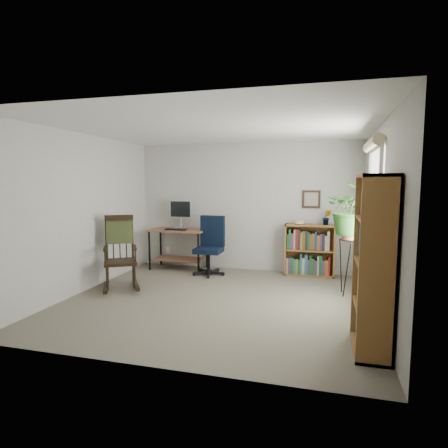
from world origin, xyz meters
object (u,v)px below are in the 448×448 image
(rocking_chair, at_px, (120,252))
(office_chair, at_px, (209,245))
(tall_bookshelf, at_px, (373,264))
(low_bookshelf, at_px, (310,250))
(desk, at_px, (179,249))

(rocking_chair, bearing_deg, office_chair, 16.94)
(rocking_chair, height_order, tall_bookshelf, tall_bookshelf)
(office_chair, relative_size, low_bookshelf, 1.17)
(rocking_chair, bearing_deg, low_bookshelf, -1.48)
(low_bookshelf, distance_m, tall_bookshelf, 3.03)
(rocking_chair, bearing_deg, desk, 45.03)
(desk, relative_size, low_bookshelf, 1.16)
(rocking_chair, relative_size, low_bookshelf, 1.27)
(desk, bearing_deg, low_bookshelf, 2.79)
(office_chair, relative_size, tall_bookshelf, 0.62)
(rocking_chair, xyz_separation_m, low_bookshelf, (2.83, 1.63, -0.12))
(desk, xyz_separation_m, low_bookshelf, (2.47, 0.12, 0.08))
(desk, xyz_separation_m, rocking_chair, (-0.36, -1.51, 0.20))
(desk, relative_size, rocking_chair, 0.92)
(office_chair, distance_m, tall_bookshelf, 3.53)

